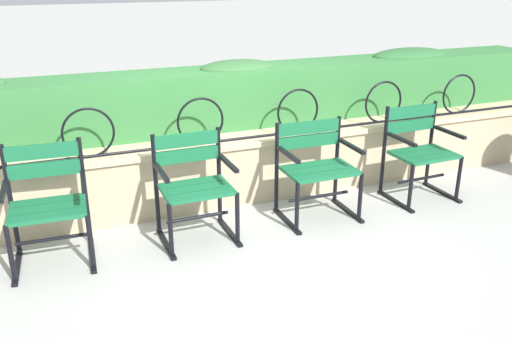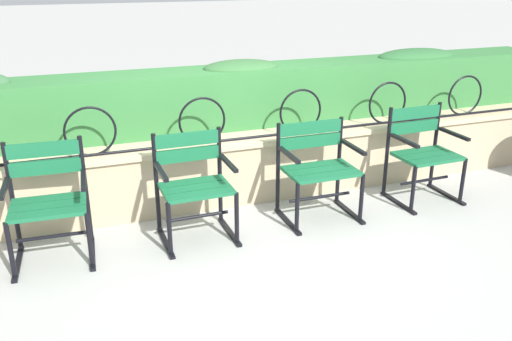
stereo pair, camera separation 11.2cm
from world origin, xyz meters
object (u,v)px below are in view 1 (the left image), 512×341
at_px(park_chair_centre_left, 194,184).
at_px(park_chair_centre_right, 316,165).
at_px(park_chair_leftmost, 48,202).
at_px(park_chair_rightmost, 419,149).

height_order(park_chair_centre_left, park_chair_centre_right, park_chair_centre_left).
relative_size(park_chair_leftmost, park_chair_centre_left, 1.04).
bearing_deg(park_chair_centre_left, park_chair_leftmost, 177.69).
bearing_deg(park_chair_centre_left, park_chair_rightmost, 0.51).
distance_m(park_chair_centre_left, park_chair_centre_right, 1.10).
relative_size(park_chair_centre_left, park_chair_centre_right, 1.03).
relative_size(park_chair_centre_left, park_chair_rightmost, 0.98).
xyz_separation_m(park_chair_leftmost, park_chair_rightmost, (3.28, -0.02, -0.00)).
bearing_deg(park_chair_centre_left, park_chair_centre_right, 0.51).
height_order(park_chair_centre_right, park_chair_rightmost, park_chair_rightmost).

